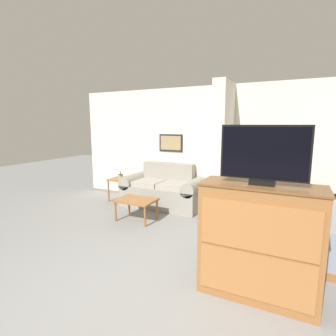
% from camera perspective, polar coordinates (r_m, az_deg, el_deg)
% --- Properties ---
extents(ground_plane, '(20.00, 20.00, 0.00)m').
position_cam_1_polar(ground_plane, '(2.91, -9.59, -28.75)').
color(ground_plane, gray).
extents(wall_back, '(7.19, 0.16, 2.60)m').
position_cam_1_polar(wall_back, '(5.71, 11.99, 4.23)').
color(wall_back, silver).
rests_on(wall_back, ground_plane).
extents(wall_partition_pillar, '(0.24, 0.83, 2.60)m').
position_cam_1_polar(wall_partition_pillar, '(5.23, 11.80, 3.84)').
color(wall_partition_pillar, silver).
rests_on(wall_partition_pillar, ground_plane).
extents(couch, '(1.78, 0.84, 0.93)m').
position_cam_1_polar(couch, '(5.84, -1.13, -4.92)').
color(couch, gray).
rests_on(couch, ground_plane).
extents(coffee_table, '(0.72, 0.53, 0.40)m').
position_cam_1_polar(coffee_table, '(5.01, -6.91, -7.29)').
color(coffee_table, '#996033').
rests_on(coffee_table, ground_plane).
extents(side_table, '(0.48, 0.48, 0.53)m').
position_cam_1_polar(side_table, '(6.33, -10.24, -2.96)').
color(side_table, '#996033').
rests_on(side_table, ground_plane).
extents(table_lamp, '(0.35, 0.35, 0.38)m').
position_cam_1_polar(table_lamp, '(6.26, -10.33, 0.22)').
color(table_lamp, tan).
rests_on(table_lamp, side_table).
extents(tv_dresser, '(1.20, 0.48, 1.20)m').
position_cam_1_polar(tv_dresser, '(2.95, 19.09, -14.85)').
color(tv_dresser, '#996033').
rests_on(tv_dresser, ground_plane).
extents(tv, '(0.84, 0.16, 0.59)m').
position_cam_1_polar(tv, '(2.72, 20.10, 2.66)').
color(tv, black).
rests_on(tv, tv_dresser).
extents(bed, '(1.88, 2.11, 0.58)m').
position_cam_1_polar(bed, '(4.62, 27.36, -10.56)').
color(bed, '#996033').
rests_on(bed, ground_plane).
extents(backpack, '(0.32, 0.24, 0.39)m').
position_cam_1_polar(backpack, '(4.48, 25.81, -4.59)').
color(backpack, '#232D4C').
rests_on(backpack, bed).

